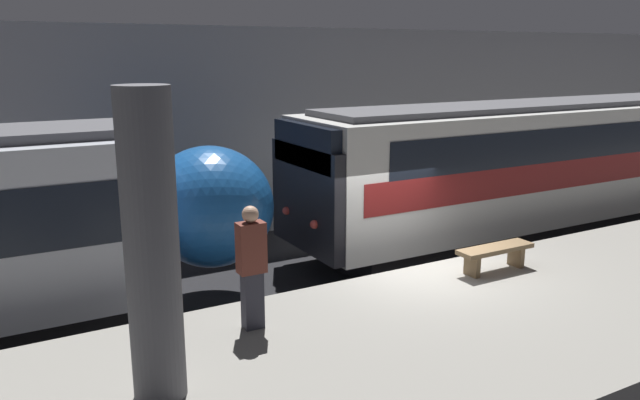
% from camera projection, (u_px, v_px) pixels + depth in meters
% --- Properties ---
extents(ground_plane, '(120.00, 120.00, 0.00)m').
position_uv_depth(ground_plane, '(418.00, 316.00, 11.62)').
color(ground_plane, black).
extents(platform, '(40.00, 4.57, 1.00)m').
position_uv_depth(platform, '(512.00, 339.00, 9.56)').
color(platform, gray).
rests_on(platform, ground).
extents(station_rear_barrier, '(50.00, 0.15, 5.42)m').
position_uv_depth(station_rear_barrier, '(269.00, 132.00, 16.57)').
color(station_rear_barrier, gray).
rests_on(station_rear_barrier, ground).
extents(support_pillar_near, '(0.59, 0.59, 3.47)m').
position_uv_depth(support_pillar_near, '(152.00, 249.00, 6.67)').
color(support_pillar_near, '#56565B').
rests_on(support_pillar_near, platform).
extents(train_boxy, '(19.78, 2.84, 3.56)m').
position_uv_depth(train_boxy, '(610.00, 159.00, 17.60)').
color(train_boxy, black).
rests_on(train_boxy, ground).
extents(person_waiting, '(0.38, 0.24, 1.77)m').
position_uv_depth(person_waiting, '(252.00, 264.00, 8.58)').
color(person_waiting, '#2D2D38').
rests_on(person_waiting, platform).
extents(platform_bench, '(1.50, 0.40, 0.45)m').
position_uv_depth(platform_bench, '(495.00, 253.00, 11.00)').
color(platform_bench, brown).
rests_on(platform_bench, platform).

